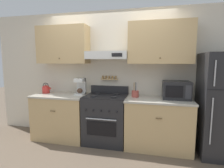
{
  "coord_description": "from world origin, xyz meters",
  "views": [
    {
      "loc": [
        0.84,
        -2.79,
        1.55
      ],
      "look_at": [
        0.14,
        0.28,
        1.15
      ],
      "focal_mm": 28.0,
      "sensor_mm": 36.0,
      "label": 1
    }
  ],
  "objects_px": {
    "microwave": "(176,90)",
    "stove_range": "(106,119)",
    "coffee_maker": "(81,86)",
    "refrigerator": "(224,105)",
    "utensil_crock": "(135,94)",
    "tea_kettle": "(46,89)"
  },
  "relations": [
    {
      "from": "stove_range",
      "to": "microwave",
      "type": "height_order",
      "value": "microwave"
    },
    {
      "from": "coffee_maker",
      "to": "utensil_crock",
      "type": "bearing_deg",
      "value": -1.62
    },
    {
      "from": "microwave",
      "to": "stove_range",
      "type": "bearing_deg",
      "value": -175.88
    },
    {
      "from": "refrigerator",
      "to": "coffee_maker",
      "type": "height_order",
      "value": "refrigerator"
    },
    {
      "from": "refrigerator",
      "to": "coffee_maker",
      "type": "relative_size",
      "value": 5.18
    },
    {
      "from": "stove_range",
      "to": "utensil_crock",
      "type": "xyz_separation_m",
      "value": [
        0.55,
        0.07,
        0.5
      ]
    },
    {
      "from": "tea_kettle",
      "to": "coffee_maker",
      "type": "height_order",
      "value": "coffee_maker"
    },
    {
      "from": "coffee_maker",
      "to": "utensil_crock",
      "type": "distance_m",
      "value": 1.1
    },
    {
      "from": "stove_range",
      "to": "microwave",
      "type": "distance_m",
      "value": 1.4
    },
    {
      "from": "refrigerator",
      "to": "utensil_crock",
      "type": "bearing_deg",
      "value": 175.78
    },
    {
      "from": "refrigerator",
      "to": "tea_kettle",
      "type": "height_order",
      "value": "refrigerator"
    },
    {
      "from": "stove_range",
      "to": "coffee_maker",
      "type": "height_order",
      "value": "coffee_maker"
    },
    {
      "from": "stove_range",
      "to": "coffee_maker",
      "type": "xyz_separation_m",
      "value": [
        -0.55,
        0.1,
        0.6
      ]
    },
    {
      "from": "coffee_maker",
      "to": "microwave",
      "type": "height_order",
      "value": "coffee_maker"
    },
    {
      "from": "refrigerator",
      "to": "coffee_maker",
      "type": "distance_m",
      "value": 2.55
    },
    {
      "from": "tea_kettle",
      "to": "microwave",
      "type": "distance_m",
      "value": 2.58
    },
    {
      "from": "stove_range",
      "to": "coffee_maker",
      "type": "distance_m",
      "value": 0.82
    },
    {
      "from": "stove_range",
      "to": "coffee_maker",
      "type": "relative_size",
      "value": 3.25
    },
    {
      "from": "coffee_maker",
      "to": "utensil_crock",
      "type": "relative_size",
      "value": 1.18
    },
    {
      "from": "microwave",
      "to": "tea_kettle",
      "type": "bearing_deg",
      "value": -179.6
    },
    {
      "from": "utensil_crock",
      "to": "coffee_maker",
      "type": "bearing_deg",
      "value": 178.38
    },
    {
      "from": "coffee_maker",
      "to": "stove_range",
      "type": "bearing_deg",
      "value": -10.83
    }
  ]
}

